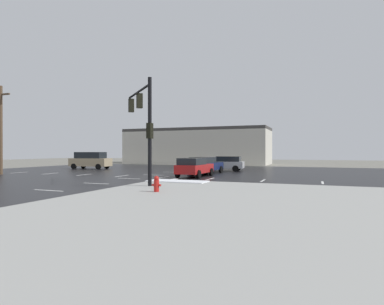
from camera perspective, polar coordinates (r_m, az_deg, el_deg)
ground_plane at (r=26.94m, az=-8.99°, el=-4.35°), size 120.00×120.00×0.00m
road_asphalt at (r=26.94m, az=-8.99°, el=-4.33°), size 44.00×44.00×0.02m
sidewalk_corner at (r=11.51m, az=13.61°, el=-10.21°), size 18.00×18.00×0.14m
snow_strip_curbside at (r=21.11m, az=-2.66°, el=-5.16°), size 4.00×1.60×0.06m
lane_markings at (r=25.15m, az=-8.18°, el=-4.63°), size 36.15×36.15×0.01m
traffic_signal_mast at (r=19.99m, az=-8.74°, el=6.46°), size 3.84×3.85×6.30m
fire_hydrant at (r=15.91m, az=-6.41°, el=-5.60°), size 0.48×0.26×0.79m
strip_building_background at (r=54.96m, az=0.76°, el=1.14°), size 24.80×8.00×6.04m
sedan_silver at (r=34.23m, az=5.80°, el=-1.94°), size 4.65×2.33×1.58m
sedan_red at (r=26.31m, az=0.40°, el=-2.60°), size 2.08×4.56×1.58m
suv_tan at (r=40.24m, az=-17.78°, el=-1.29°), size 5.00×2.62×2.03m
sedan_navy at (r=30.30m, az=2.40°, el=-2.23°), size 2.41×4.67×1.58m
utility_pole_mid at (r=33.94m, az=-31.13°, el=3.79°), size 2.20×0.28×8.14m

